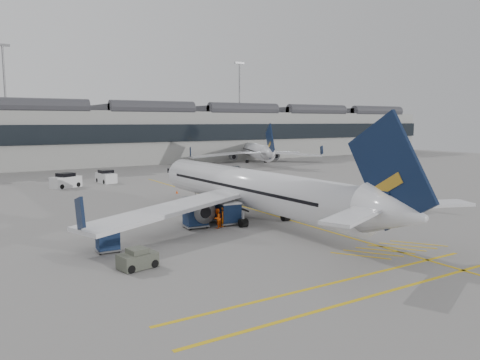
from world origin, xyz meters
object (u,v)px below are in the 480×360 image
ramp_agent_b (217,218)px  pushback_tug (138,259)px  airliner_main (254,190)px  ramp_agent_a (224,217)px  baggage_cart_a (229,213)px  belt_loader (219,212)px

ramp_agent_b → pushback_tug: 11.66m
airliner_main → ramp_agent_a: airliner_main is taller
ramp_agent_a → ramp_agent_b: 0.75m
airliner_main → ramp_agent_a: size_ratio=21.47×
airliner_main → baggage_cart_a: 3.30m
baggage_cart_a → ramp_agent_a: 0.96m
ramp_agent_b → pushback_tug: ramp_agent_b is taller
ramp_agent_a → ramp_agent_b: size_ratio=1.01×
ramp_agent_a → ramp_agent_b: ramp_agent_a is taller
belt_loader → ramp_agent_a: 3.88m
belt_loader → ramp_agent_a: size_ratio=2.81×
belt_loader → baggage_cart_a: 3.22m
ramp_agent_a → ramp_agent_b: (-0.73, -0.18, -0.01)m
ramp_agent_a → pushback_tug: bearing=-172.3°
belt_loader → ramp_agent_b: bearing=-108.7°
ramp_agent_a → pushback_tug: ramp_agent_a is taller
airliner_main → belt_loader: (-2.02, 2.86, -2.29)m
ramp_agent_a → pushback_tug: 12.35m
ramp_agent_b → pushback_tug: bearing=3.4°
baggage_cart_a → ramp_agent_a: bearing=-145.5°
belt_loader → ramp_agent_b: size_ratio=2.83×
ramp_agent_a → pushback_tug: size_ratio=0.68×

